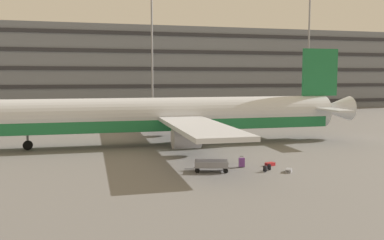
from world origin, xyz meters
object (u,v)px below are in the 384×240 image
object	(u,v)px
suitcase_laid_flat	(270,164)
backpack_large	(265,169)
backpack_upright	(269,167)
baggage_cart	(211,166)
suitcase_small	(242,162)
suitcase_scuffed	(289,170)
airliner	(171,116)

from	to	relation	value
suitcase_laid_flat	backpack_large	bearing A→B (deg)	-123.60
backpack_upright	baggage_cart	xyz separation A→B (m)	(-4.33, 0.73, 0.19)
suitcase_small	baggage_cart	xyz separation A→B (m)	(-2.73, -0.80, 0.03)
suitcase_scuffed	baggage_cart	distance (m)	5.72
baggage_cart	suitcase_scuffed	bearing A→B (deg)	-17.18
suitcase_laid_flat	suitcase_scuffed	xyz separation A→B (m)	(0.36, -2.42, -0.00)
airliner	backpack_large	size ratio (longest dim) A/B	76.48
suitcase_laid_flat	suitcase_small	world-z (taller)	suitcase_small
suitcase_laid_flat	backpack_upright	world-z (taller)	backpack_upright
suitcase_small	backpack_upright	size ratio (longest dim) A/B	1.62
backpack_large	baggage_cart	bearing A→B (deg)	162.43
airliner	backpack_upright	xyz separation A→B (m)	(4.57, -13.80, -2.74)
airliner	baggage_cart	size ratio (longest dim) A/B	12.38
suitcase_laid_flat	suitcase_scuffed	world-z (taller)	suitcase_laid_flat
suitcase_small	backpack_upright	bearing A→B (deg)	-43.77
backpack_upright	baggage_cart	world-z (taller)	baggage_cart
backpack_upright	suitcase_laid_flat	bearing A→B (deg)	62.34
suitcase_laid_flat	backpack_upright	bearing A→B (deg)	-117.66
airliner	suitcase_laid_flat	bearing A→B (deg)	-66.58
suitcase_laid_flat	backpack_upright	xyz separation A→B (m)	(-0.77, -1.47, 0.10)
airliner	suitcase_small	xyz separation A→B (m)	(2.97, -12.27, -2.58)
airliner	suitcase_small	distance (m)	12.88
suitcase_small	suitcase_scuffed	size ratio (longest dim) A/B	0.99
suitcase_scuffed	baggage_cart	world-z (taller)	baggage_cart
airliner	suitcase_scuffed	size ratio (longest dim) A/B	47.88
suitcase_laid_flat	backpack_large	world-z (taller)	backpack_large
suitcase_small	backpack_large	size ratio (longest dim) A/B	1.58
suitcase_small	baggage_cart	bearing A→B (deg)	-163.68
airliner	backpack_upright	size ratio (longest dim) A/B	78.54
suitcase_scuffed	baggage_cart	bearing A→B (deg)	162.82
suitcase_small	backpack_upright	xyz separation A→B (m)	(1.60, -1.53, -0.16)
airliner	suitcase_laid_flat	world-z (taller)	airliner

